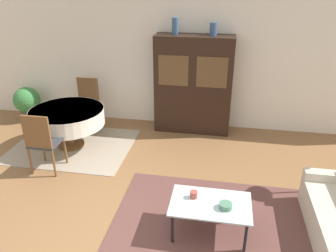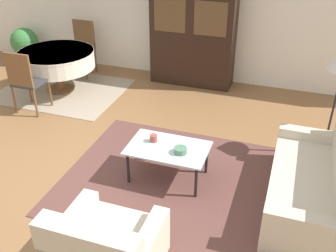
# 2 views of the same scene
# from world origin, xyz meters

# --- Properties ---
(ground_plane) EXTENTS (14.00, 14.00, 0.00)m
(ground_plane) POSITION_xyz_m (0.00, 0.00, 0.00)
(ground_plane) COLOR brown
(wall_back) EXTENTS (10.00, 0.06, 2.70)m
(wall_back) POSITION_xyz_m (0.00, 3.63, 1.35)
(wall_back) COLOR silver
(wall_back) RESTS_ON ground_plane
(area_rug) EXTENTS (2.64, 2.30, 0.01)m
(area_rug) POSITION_xyz_m (0.96, 0.35, 0.01)
(area_rug) COLOR brown
(area_rug) RESTS_ON ground_plane
(dining_rug) EXTENTS (2.17, 1.72, 0.01)m
(dining_rug) POSITION_xyz_m (-1.76, 2.20, 0.01)
(dining_rug) COLOR gray
(dining_rug) RESTS_ON ground_plane
(coffee_table) EXTENTS (0.97, 0.62, 0.44)m
(coffee_table) POSITION_xyz_m (0.90, 0.38, 0.41)
(coffee_table) COLOR black
(coffee_table) RESTS_ON area_rug
(display_cabinet) EXTENTS (1.50, 0.49, 1.92)m
(display_cabinet) POSITION_xyz_m (0.36, 3.34, 0.96)
(display_cabinet) COLOR black
(display_cabinet) RESTS_ON ground_plane
(dining_table) EXTENTS (1.33, 1.33, 0.73)m
(dining_table) POSITION_xyz_m (-1.80, 2.20, 0.59)
(dining_table) COLOR brown
(dining_table) RESTS_ON dining_rug
(dining_chair_near) EXTENTS (0.44, 0.44, 1.03)m
(dining_chair_near) POSITION_xyz_m (-1.80, 1.31, 0.59)
(dining_chair_near) COLOR brown
(dining_chair_near) RESTS_ON dining_rug
(dining_chair_far) EXTENTS (0.44, 0.44, 1.03)m
(dining_chair_far) POSITION_xyz_m (-1.80, 3.09, 0.59)
(dining_chair_far) COLOR brown
(dining_chair_far) RESTS_ON dining_rug
(cup) EXTENTS (0.09, 0.09, 0.09)m
(cup) POSITION_xyz_m (0.69, 0.45, 0.50)
(cup) COLOR #9E4238
(cup) RESTS_ON coffee_table
(bowl) EXTENTS (0.15, 0.15, 0.07)m
(bowl) POSITION_xyz_m (1.08, 0.32, 0.49)
(bowl) COLOR #4C7A60
(bowl) RESTS_ON coffee_table
(vase_tall) EXTENTS (0.11, 0.11, 0.30)m
(vase_tall) POSITION_xyz_m (-0.01, 3.34, 2.08)
(vase_tall) COLOR #33517A
(vase_tall) RESTS_ON display_cabinet
(vase_short) EXTENTS (0.13, 0.13, 0.23)m
(vase_short) POSITION_xyz_m (0.69, 3.34, 2.04)
(vase_short) COLOR #33517A
(vase_short) RESTS_ON display_cabinet
(potted_plant) EXTENTS (0.56, 0.56, 0.74)m
(potted_plant) POSITION_xyz_m (-3.24, 3.19, 0.42)
(potted_plant) COLOR #4C4C51
(potted_plant) RESTS_ON ground_plane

